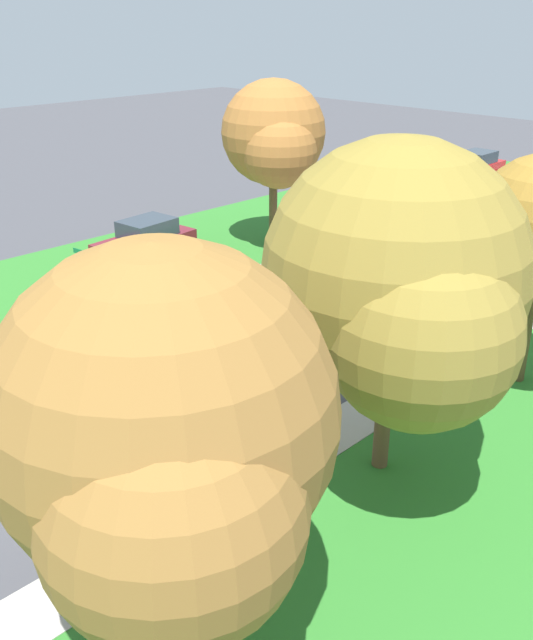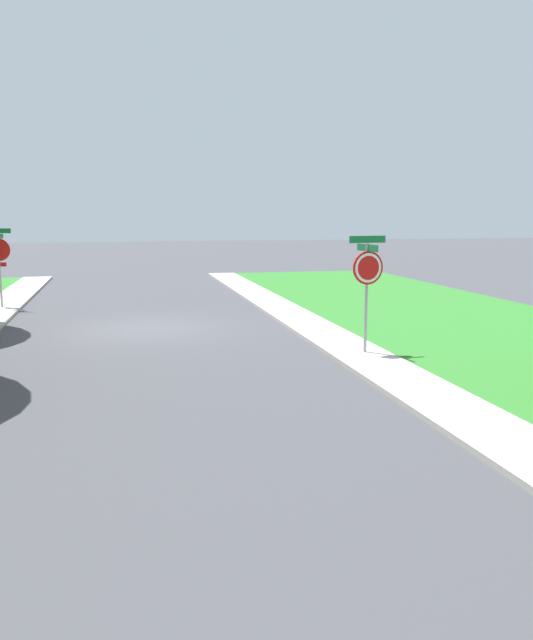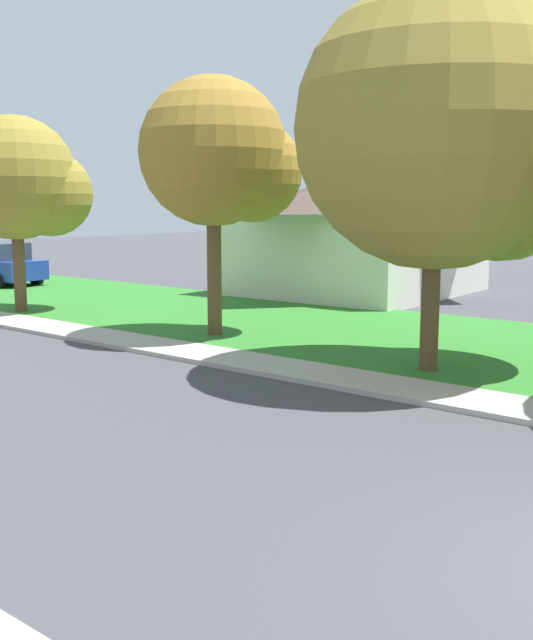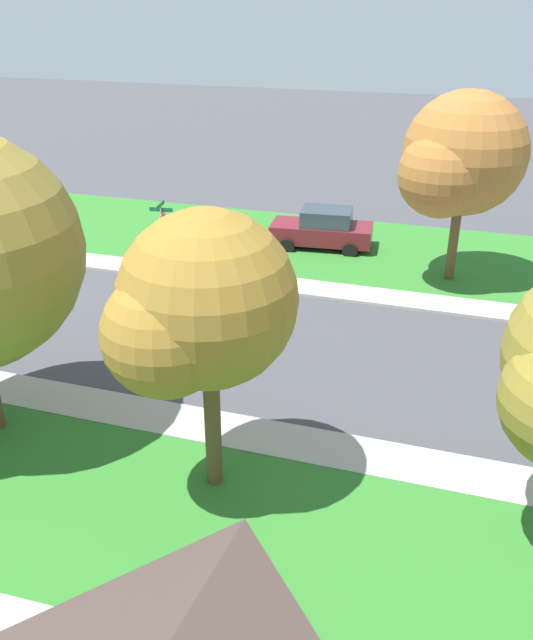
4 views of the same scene
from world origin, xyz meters
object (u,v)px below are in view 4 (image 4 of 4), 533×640
Objects in this scene: stop_sign_far_corner at (163,225)px; tree_sidewalk_mid at (459,159)px; tree_sidewalk_far at (197,309)px; car_maroon_driveway_right at (323,229)px.

stop_sign_far_corner is 11.28m from tree_sidewalk_mid.
tree_sidewalk_far reaches higher than stop_sign_far_corner.
tree_sidewalk_mid is (-2.12, 10.71, 2.83)m from stop_sign_far_corner.
tree_sidewalk_mid reaches higher than car_maroon_driveway_right.
tree_sidewalk_mid is (-13.79, 4.24, 0.26)m from tree_sidewalk_far.
tree_sidewalk_mid is at bearing 67.06° from car_maroon_driveway_right.
tree_sidewalk_far is (11.67, 6.47, 2.57)m from stop_sign_far_corner.
stop_sign_far_corner is 7.01m from car_maroon_driveway_right.
car_maroon_driveway_right is 16.47m from tree_sidewalk_far.
tree_sidewalk_mid is at bearing 101.18° from stop_sign_far_corner.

